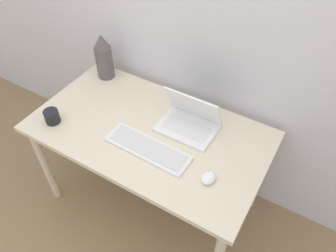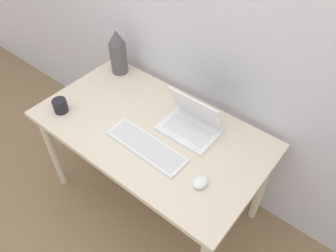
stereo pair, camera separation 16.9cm
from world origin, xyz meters
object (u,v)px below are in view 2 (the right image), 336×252
laptop (192,123)px  vase (118,52)px  mug (60,106)px  mouse (200,182)px  keyboard (146,146)px

laptop → vase: (-0.69, 0.14, 0.10)m
vase → mug: 0.51m
laptop → mouse: (0.25, -0.27, -0.03)m
laptop → keyboard: size_ratio=0.67×
keyboard → mug: mug is taller
keyboard → mouse: (0.35, -0.01, 0.01)m
keyboard → mug: bearing=-170.3°
keyboard → vase: size_ratio=1.56×
mouse → mug: 0.93m
vase → mug: bearing=-88.7°
vase → mug: (0.01, -0.50, -0.11)m
laptop → mouse: size_ratio=3.61×
mug → vase: bearing=91.3°
keyboard → mug: size_ratio=5.75×
mug → laptop: bearing=27.7°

